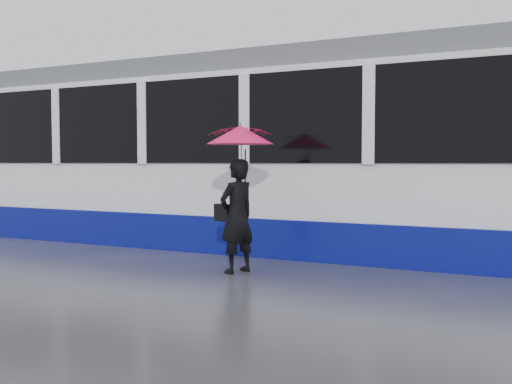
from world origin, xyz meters
The scene contains 6 objects.
ground centered at (0.00, 0.00, 0.00)m, with size 90.00×90.00×0.00m, color #2F2F34.
rails centered at (0.00, 2.50, 0.01)m, with size 34.00×1.51×0.02m.
tram centered at (-2.64, 2.50, 1.64)m, with size 26.00×2.56×3.35m.
woman centered at (-0.64, 0.03, 0.78)m, with size 0.57×0.37×1.56m, color black.
umbrella centered at (-0.59, 0.03, 1.71)m, with size 1.18×1.18×1.05m.
handbag centered at (-0.86, 0.05, 0.82)m, with size 0.30×0.21×0.42m.
Camera 1 is at (2.98, -6.83, 1.51)m, focal length 40.00 mm.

